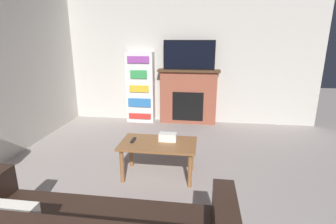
{
  "coord_description": "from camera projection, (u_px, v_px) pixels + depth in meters",
  "views": [
    {
      "loc": [
        0.53,
        -0.7,
        1.74
      ],
      "look_at": [
        0.04,
        2.79,
        0.72
      ],
      "focal_mm": 28.0,
      "sensor_mm": 36.0,
      "label": 1
    }
  ],
  "objects": [
    {
      "name": "wall_back",
      "position": [
        179.0,
        56.0,
        5.3
      ],
      "size": [
        5.54,
        0.06,
        2.7
      ],
      "color": "beige",
      "rests_on": "ground_plane"
    },
    {
      "name": "fireplace",
      "position": [
        188.0,
        96.0,
        5.35
      ],
      "size": [
        1.23,
        0.28,
        1.11
      ],
      "color": "brown",
      "rests_on": "ground_plane"
    },
    {
      "name": "tv",
      "position": [
        189.0,
        55.0,
        5.1
      ],
      "size": [
        1.01,
        0.03,
        0.57
      ],
      "color": "black",
      "rests_on": "fireplace"
    },
    {
      "name": "coffee_table",
      "position": [
        158.0,
        147.0,
        3.29
      ],
      "size": [
        0.95,
        0.54,
        0.46
      ],
      "color": "brown",
      "rests_on": "ground_plane"
    },
    {
      "name": "tissue_box",
      "position": [
        168.0,
        137.0,
        3.32
      ],
      "size": [
        0.22,
        0.12,
        0.1
      ],
      "color": "white",
      "rests_on": "coffee_table"
    },
    {
      "name": "remote_control",
      "position": [
        133.0,
        140.0,
        3.32
      ],
      "size": [
        0.04,
        0.15,
        0.02
      ],
      "color": "black",
      "rests_on": "coffee_table"
    },
    {
      "name": "bookshelf",
      "position": [
        141.0,
        87.0,
        5.42
      ],
      "size": [
        0.56,
        0.29,
        1.45
      ],
      "color": "white",
      "rests_on": "ground_plane"
    }
  ]
}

